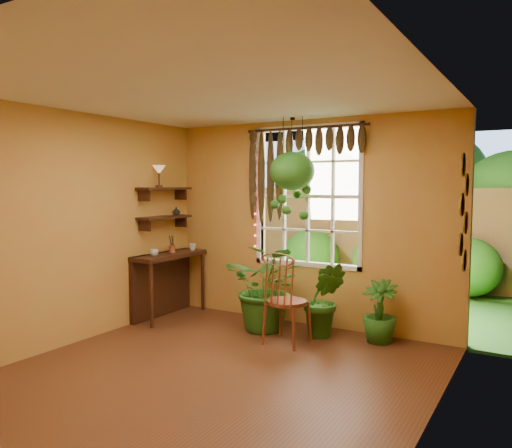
% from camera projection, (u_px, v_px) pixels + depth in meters
% --- Properties ---
extents(floor, '(4.50, 4.50, 0.00)m').
position_uv_depth(floor, '(206.00, 380.00, 4.74)').
color(floor, '#5C2E1A').
rests_on(floor, ground).
extents(ceiling, '(4.50, 4.50, 0.00)m').
position_uv_depth(ceiling, '(204.00, 91.00, 4.53)').
color(ceiling, white).
rests_on(ceiling, wall_back).
extents(wall_back, '(4.00, 0.00, 4.00)m').
position_uv_depth(wall_back, '(307.00, 223.00, 6.56)').
color(wall_back, gold).
rests_on(wall_back, floor).
extents(wall_left, '(0.00, 4.50, 4.50)m').
position_uv_depth(wall_left, '(62.00, 229.00, 5.65)').
color(wall_left, gold).
rests_on(wall_left, floor).
extents(wall_right, '(0.00, 4.50, 4.50)m').
position_uv_depth(wall_right, '(427.00, 254.00, 3.61)').
color(wall_right, gold).
rests_on(wall_right, floor).
extents(window, '(1.52, 0.10, 1.86)m').
position_uv_depth(window, '(308.00, 196.00, 6.56)').
color(window, white).
rests_on(window, wall_back).
extents(valance_vine, '(1.70, 0.12, 1.10)m').
position_uv_depth(valance_vine, '(299.00, 152.00, 6.45)').
color(valance_vine, '#33180E').
rests_on(valance_vine, window).
extents(string_lights, '(0.03, 0.03, 1.54)m').
position_uv_depth(string_lights, '(255.00, 192.00, 6.87)').
color(string_lights, '#FF2633').
rests_on(string_lights, window).
extents(wall_plates, '(0.04, 0.32, 1.10)m').
position_uv_depth(wall_plates, '(463.00, 214.00, 5.14)').
color(wall_plates, beige).
rests_on(wall_plates, wall_right).
extents(counter_ledge, '(0.40, 1.20, 0.90)m').
position_uv_depth(counter_ledge, '(164.00, 277.00, 7.04)').
color(counter_ledge, '#33180E').
rests_on(counter_ledge, floor).
extents(shelf_lower, '(0.25, 0.90, 0.04)m').
position_uv_depth(shelf_lower, '(165.00, 217.00, 6.95)').
color(shelf_lower, '#33180E').
rests_on(shelf_lower, wall_left).
extents(shelf_upper, '(0.25, 0.90, 0.04)m').
position_uv_depth(shelf_upper, '(164.00, 189.00, 6.92)').
color(shelf_upper, '#33180E').
rests_on(shelf_upper, wall_left).
extents(backyard, '(14.00, 10.00, 12.00)m').
position_uv_depth(backyard, '(411.00, 212.00, 10.41)').
color(backyard, '#22611B').
rests_on(backyard, ground).
extents(windsor_chair, '(0.48, 0.51, 1.25)m').
position_uv_depth(windsor_chair, '(286.00, 313.00, 5.79)').
color(windsor_chair, brown).
rests_on(windsor_chair, floor).
extents(potted_plant_left, '(1.11, 0.99, 1.12)m').
position_uv_depth(potted_plant_left, '(268.00, 287.00, 6.31)').
color(potted_plant_left, '#204B14').
rests_on(potted_plant_left, floor).
extents(potted_plant_mid, '(0.62, 0.57, 0.92)m').
position_uv_depth(potted_plant_mid, '(324.00, 299.00, 6.06)').
color(potted_plant_mid, '#204B14').
rests_on(potted_plant_mid, floor).
extents(potted_plant_right, '(0.42, 0.42, 0.73)m').
position_uv_depth(potted_plant_right, '(379.00, 311.00, 5.86)').
color(potted_plant_right, '#204B14').
rests_on(potted_plant_right, floor).
extents(hanging_basket, '(0.57, 0.57, 1.31)m').
position_uv_depth(hanging_basket, '(292.00, 177.00, 6.32)').
color(hanging_basket, black).
rests_on(hanging_basket, ceiling).
extents(cup_a, '(0.13, 0.13, 0.09)m').
position_uv_depth(cup_a, '(154.00, 253.00, 6.65)').
color(cup_a, silver).
rests_on(cup_a, counter_ledge).
extents(cup_b, '(0.11, 0.11, 0.10)m').
position_uv_depth(cup_b, '(192.00, 247.00, 7.27)').
color(cup_b, beige).
rests_on(cup_b, counter_ledge).
extents(brush_jar, '(0.08, 0.08, 0.31)m').
position_uv_depth(brush_jar, '(172.00, 244.00, 7.00)').
color(brush_jar, brown).
rests_on(brush_jar, counter_ledge).
extents(shelf_vase, '(0.12, 0.12, 0.12)m').
position_uv_depth(shelf_vase, '(176.00, 211.00, 7.15)').
color(shelf_vase, '#B2AD99').
rests_on(shelf_vase, shelf_lower).
extents(tiffany_lamp, '(0.18, 0.18, 0.30)m').
position_uv_depth(tiffany_lamp, '(159.00, 171.00, 6.79)').
color(tiffany_lamp, brown).
rests_on(tiffany_lamp, shelf_upper).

